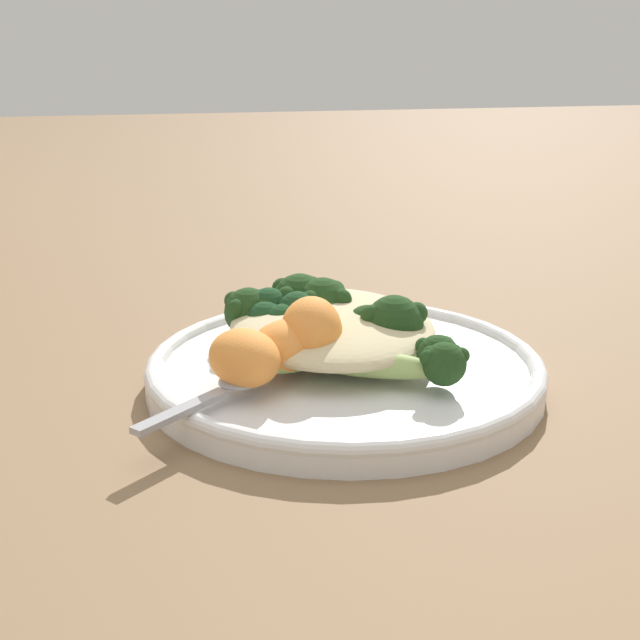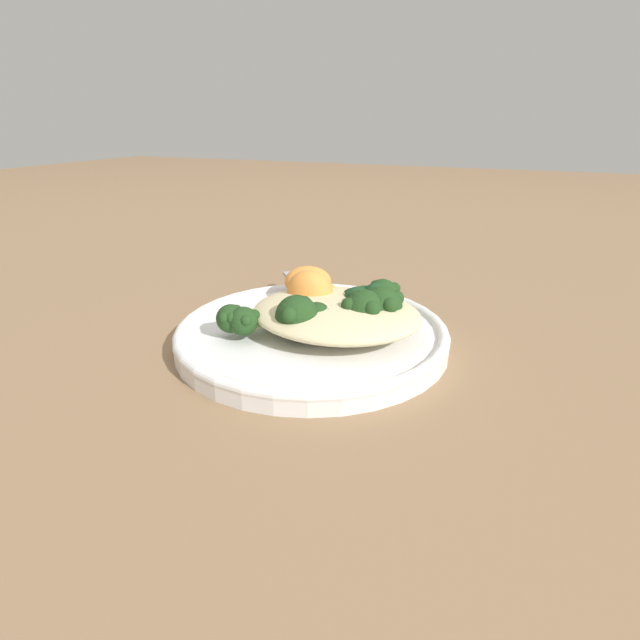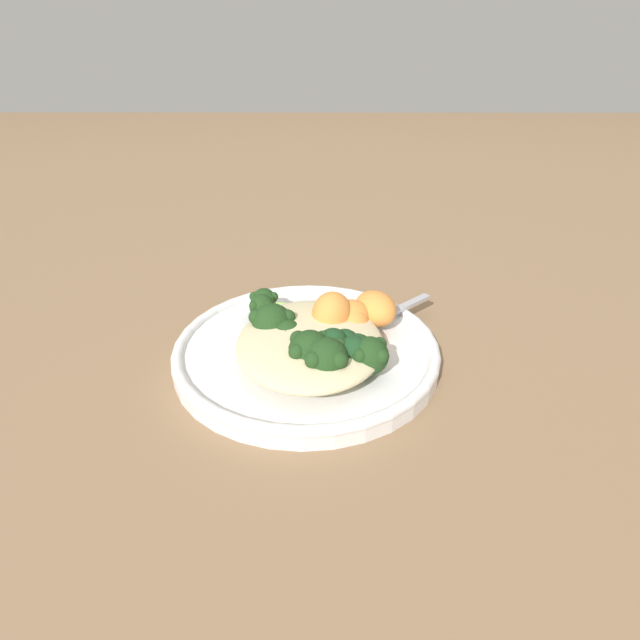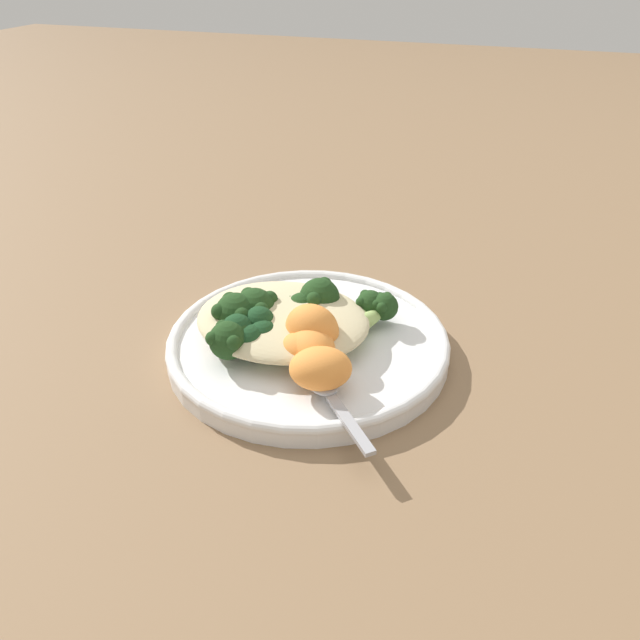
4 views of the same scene
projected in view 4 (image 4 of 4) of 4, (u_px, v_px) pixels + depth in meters
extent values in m
plane|color=#846647|center=(312.00, 346.00, 0.62)|extent=(4.00, 4.00, 0.00)
cylinder|color=white|center=(307.00, 345.00, 0.61)|extent=(0.27, 0.27, 0.02)
torus|color=white|center=(307.00, 338.00, 0.60)|extent=(0.27, 0.27, 0.01)
ellipsoid|color=beige|center=(283.00, 319.00, 0.60)|extent=(0.17, 0.14, 0.03)
ellipsoid|color=#9EBC66|center=(348.00, 331.00, 0.59)|extent=(0.06, 0.10, 0.02)
sphere|color=#1E3D19|center=(384.00, 307.00, 0.62)|extent=(0.03, 0.03, 0.03)
sphere|color=#1E3D19|center=(387.00, 297.00, 0.62)|extent=(0.01, 0.01, 0.01)
sphere|color=#1E3D19|center=(382.00, 308.00, 0.60)|extent=(0.01, 0.01, 0.01)
ellipsoid|color=#9EBC66|center=(341.00, 330.00, 0.59)|extent=(0.05, 0.10, 0.02)
sphere|color=#1E3D19|center=(370.00, 304.00, 0.62)|extent=(0.03, 0.03, 0.03)
sphere|color=#1E3D19|center=(380.00, 297.00, 0.62)|extent=(0.01, 0.01, 0.01)
sphere|color=#1E3D19|center=(365.00, 295.00, 0.63)|extent=(0.01, 0.01, 0.01)
sphere|color=#1E3D19|center=(361.00, 302.00, 0.61)|extent=(0.01, 0.01, 0.01)
sphere|color=#1E3D19|center=(376.00, 305.00, 0.61)|extent=(0.01, 0.01, 0.01)
ellipsoid|color=#9EBC66|center=(316.00, 330.00, 0.59)|extent=(0.04, 0.08, 0.02)
sphere|color=#1E3D19|center=(315.00, 297.00, 0.62)|extent=(0.04, 0.04, 0.04)
sphere|color=#1E3D19|center=(320.00, 284.00, 0.63)|extent=(0.02, 0.02, 0.02)
sphere|color=#1E3D19|center=(310.00, 299.00, 0.60)|extent=(0.02, 0.02, 0.02)
ellipsoid|color=#9EBC66|center=(314.00, 338.00, 0.58)|extent=(0.07, 0.09, 0.02)
sphere|color=#1E3D19|center=(302.00, 308.00, 0.61)|extent=(0.03, 0.03, 0.03)
sphere|color=#1E3D19|center=(311.00, 299.00, 0.61)|extent=(0.01, 0.01, 0.01)
sphere|color=#1E3D19|center=(290.00, 301.00, 0.61)|extent=(0.01, 0.01, 0.01)
sphere|color=#1E3D19|center=(304.00, 310.00, 0.60)|extent=(0.01, 0.01, 0.01)
ellipsoid|color=#9EBC66|center=(289.00, 335.00, 0.58)|extent=(0.09, 0.05, 0.02)
sphere|color=#1E3D19|center=(255.00, 309.00, 0.60)|extent=(0.04, 0.04, 0.04)
sphere|color=#1E3D19|center=(270.00, 299.00, 0.60)|extent=(0.02, 0.02, 0.02)
sphere|color=#1E3D19|center=(248.00, 295.00, 0.61)|extent=(0.02, 0.02, 0.02)
sphere|color=#1E3D19|center=(239.00, 306.00, 0.59)|extent=(0.02, 0.02, 0.02)
sphere|color=#1E3D19|center=(261.00, 310.00, 0.58)|extent=(0.02, 0.02, 0.02)
ellipsoid|color=#9EBC66|center=(278.00, 336.00, 0.58)|extent=(0.09, 0.03, 0.02)
sphere|color=#1E3D19|center=(236.00, 314.00, 0.59)|extent=(0.04, 0.04, 0.04)
sphere|color=#1E3D19|center=(251.00, 304.00, 0.59)|extent=(0.02, 0.02, 0.02)
sphere|color=#1E3D19|center=(230.00, 300.00, 0.60)|extent=(0.02, 0.02, 0.02)
sphere|color=#1E3D19|center=(219.00, 311.00, 0.58)|extent=(0.02, 0.02, 0.02)
sphere|color=#1E3D19|center=(241.00, 316.00, 0.57)|extent=(0.02, 0.02, 0.02)
ellipsoid|color=#9EBC66|center=(278.00, 348.00, 0.56)|extent=(0.09, 0.05, 0.02)
sphere|color=#1E3D19|center=(228.00, 340.00, 0.56)|extent=(0.04, 0.04, 0.04)
sphere|color=#1E3D19|center=(243.00, 331.00, 0.56)|extent=(0.01, 0.01, 0.01)
sphere|color=#1E3D19|center=(223.00, 327.00, 0.56)|extent=(0.01, 0.01, 0.01)
sphere|color=#1E3D19|center=(213.00, 338.00, 0.55)|extent=(0.01, 0.01, 0.01)
sphere|color=#1E3D19|center=(233.00, 342.00, 0.54)|extent=(0.01, 0.01, 0.01)
ellipsoid|color=orange|center=(321.00, 368.00, 0.52)|extent=(0.06, 0.06, 0.04)
ellipsoid|color=orange|center=(312.00, 347.00, 0.55)|extent=(0.06, 0.06, 0.03)
ellipsoid|color=orange|center=(305.00, 348.00, 0.55)|extent=(0.05, 0.04, 0.03)
ellipsoid|color=orange|center=(312.00, 329.00, 0.56)|extent=(0.06, 0.05, 0.05)
sphere|color=#193D1E|center=(263.00, 335.00, 0.57)|extent=(0.03, 0.03, 0.03)
sphere|color=#193D1E|center=(259.00, 322.00, 0.58)|extent=(0.03, 0.03, 0.03)
sphere|color=#193D1E|center=(244.00, 327.00, 0.58)|extent=(0.03, 0.03, 0.03)
sphere|color=#193D1E|center=(237.00, 330.00, 0.57)|extent=(0.03, 0.03, 0.03)
sphere|color=#193D1E|center=(249.00, 340.00, 0.56)|extent=(0.03, 0.03, 0.03)
cube|color=#A3A3A8|center=(350.00, 424.00, 0.49)|extent=(0.05, 0.06, 0.00)
ellipsoid|color=#A3A3A8|center=(322.00, 382.00, 0.53)|extent=(0.04, 0.05, 0.01)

